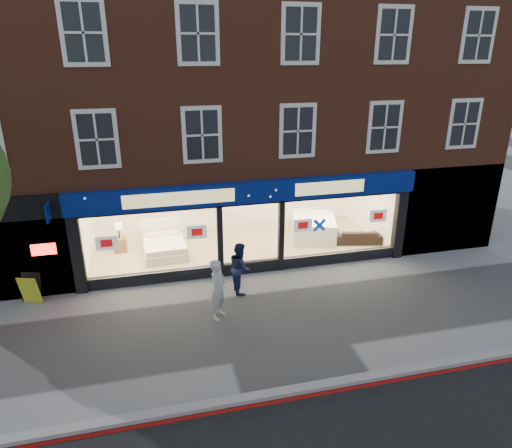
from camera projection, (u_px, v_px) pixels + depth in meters
name	position (u px, v px, depth m)	size (l,w,h in m)	color
ground	(276.00, 320.00, 12.95)	(120.00, 120.00, 0.00)	gray
kerb_line	(314.00, 395.00, 10.14)	(60.00, 0.10, 0.01)	#8C0A07
kerb_stone	(311.00, 387.00, 10.30)	(60.00, 0.25, 0.12)	gray
showroom_floor	(238.00, 246.00, 17.69)	(11.00, 4.50, 0.10)	tan
building	(226.00, 64.00, 16.83)	(19.00, 8.26, 10.30)	brown
display_bed	(165.00, 246.00, 16.84)	(1.65, 1.98, 1.07)	silver
bedside_table	(120.00, 244.00, 17.02)	(0.45, 0.45, 0.55)	brown
mattress_stack	(313.00, 227.00, 18.28)	(2.18, 2.48, 0.82)	silver
sofa	(358.00, 236.00, 17.81)	(1.79, 0.70, 0.52)	black
a_board	(31.00, 289.00, 13.69)	(0.61, 0.39, 0.93)	gold
pedestrian_grey	(218.00, 289.00, 12.78)	(0.66, 0.43, 1.80)	#B2B5BA
pedestrian_blue	(240.00, 267.00, 14.23)	(0.80, 0.62, 1.65)	#1A224B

